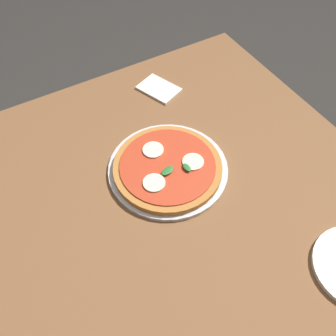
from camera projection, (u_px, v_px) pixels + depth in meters
name	position (u px, v px, depth m)	size (l,w,h in m)	color
ground_plane	(172.00, 301.00, 1.58)	(6.00, 6.00, 0.00)	#2D2B28
dining_table	(174.00, 224.00, 1.06)	(1.15, 1.14, 0.75)	brown
serving_tray	(168.00, 169.00, 1.05)	(0.33, 0.33, 0.01)	silver
pizza	(168.00, 167.00, 1.03)	(0.30, 0.30, 0.03)	#B27033
napkin	(159.00, 89.00, 1.26)	(0.13, 0.09, 0.01)	white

